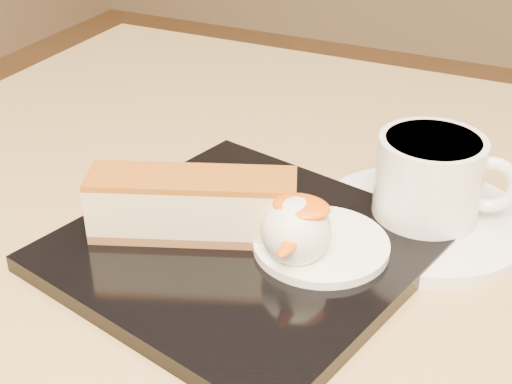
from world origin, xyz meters
The scene contains 8 objects.
dessert_plate centered at (-0.02, 0.00, 0.73)m, with size 0.22×0.22×0.01m, color black.
cheesecake centered at (-0.06, -0.01, 0.75)m, with size 0.14×0.09×0.04m.
cream_smear centered at (0.03, 0.01, 0.73)m, with size 0.09×0.09×0.01m, color white.
ice_cream_scoop centered at (0.02, -0.01, 0.75)m, with size 0.04×0.04×0.04m, color white.
mango_sauce centered at (0.02, -0.01, 0.77)m, with size 0.04×0.03×0.01m, color #F15B07.
mint_sprig centered at (0.00, 0.04, 0.74)m, with size 0.03×0.02×0.00m.
saucer centered at (0.08, 0.09, 0.72)m, with size 0.15×0.15×0.01m, color white.
coffee_cup centered at (0.08, 0.09, 0.76)m, with size 0.10×0.07×0.06m.
Camera 1 is at (0.16, -0.36, 1.00)m, focal length 50.00 mm.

